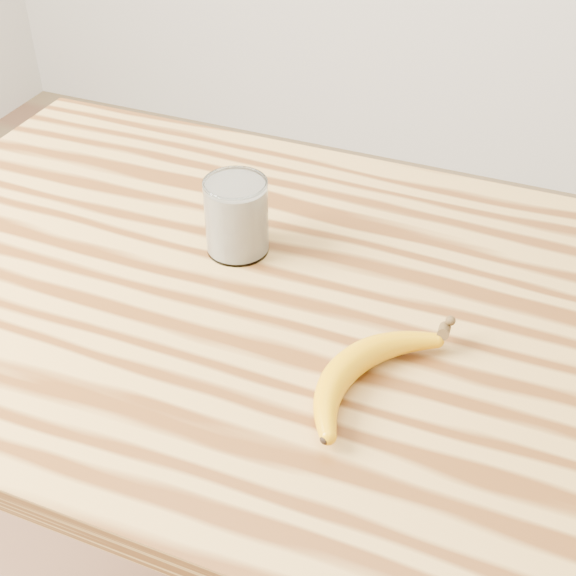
% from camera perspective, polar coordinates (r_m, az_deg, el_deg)
% --- Properties ---
extents(table, '(1.20, 0.80, 0.90)m').
position_cam_1_polar(table, '(1.16, -1.75, -5.22)').
color(table, '#B58743').
rests_on(table, ground).
extents(smoothie_glass, '(0.09, 0.09, 0.11)m').
position_cam_1_polar(smoothie_glass, '(1.12, -3.67, 5.08)').
color(smoothie_glass, white).
rests_on(smoothie_glass, table).
extents(banana, '(0.21, 0.32, 0.04)m').
position_cam_1_polar(banana, '(0.94, 4.38, -5.39)').
color(banana, '#D08C05').
rests_on(banana, table).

